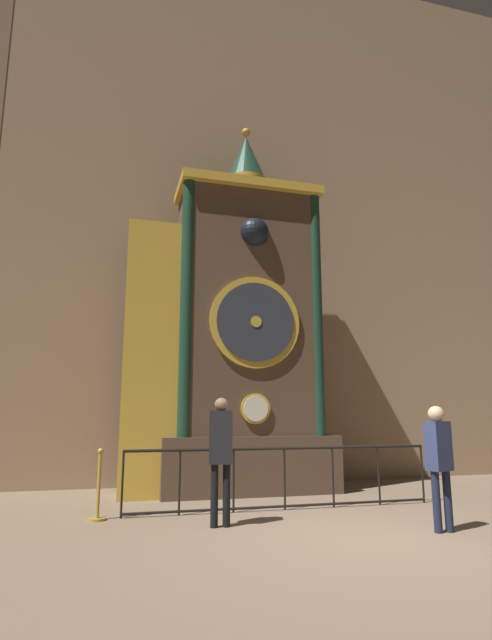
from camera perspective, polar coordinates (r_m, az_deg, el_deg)
ground_plane at (r=7.16m, az=14.45°, el=-23.23°), size 28.00×28.00×0.00m
cathedral_back_wall at (r=13.75m, az=0.00°, el=14.07°), size 24.00×0.32×14.76m
clock_tower at (r=10.97m, az=-1.87°, el=-1.50°), size 4.51×1.78×8.39m
railing_fence at (r=8.99m, az=4.43°, el=-17.16°), size 5.45×0.05×1.04m
visitor_near at (r=7.59m, az=-2.89°, el=-14.40°), size 0.38×0.29×1.84m
visitor_far at (r=7.75m, az=21.18°, el=-14.13°), size 0.39×0.31×1.71m
stanchion_post at (r=8.45m, az=-16.54°, el=-18.75°), size 0.28×0.28×1.07m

